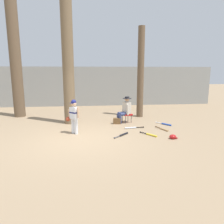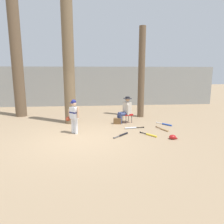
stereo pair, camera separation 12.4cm
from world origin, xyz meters
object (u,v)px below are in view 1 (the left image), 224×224
(young_ballplayer, at_px, (74,114))
(batting_helmet_red, at_px, (173,137))
(bat_blue_youth, at_px, (165,124))
(bat_aluminum_silver, at_px, (132,128))
(tree_behind_spectator, at_px, (141,76))
(tree_far_left, at_px, (16,65))
(seated_spectator, at_px, (125,109))
(handbag_beside_stool, at_px, (117,121))
(bat_black_composite, at_px, (123,135))
(tree_near_player, at_px, (68,70))
(bat_yellow_trainer, at_px, (150,135))
(folding_stool, at_px, (127,115))
(bat_wood_tan, at_px, (163,129))

(young_ballplayer, bearing_deg, batting_helmet_red, -16.19)
(bat_blue_youth, relative_size, bat_aluminum_silver, 0.80)
(tree_behind_spectator, height_order, tree_far_left, tree_far_left)
(seated_spectator, distance_m, bat_blue_youth, 1.91)
(handbag_beside_stool, relative_size, bat_aluminum_silver, 0.41)
(tree_far_left, height_order, bat_black_composite, tree_far_left)
(handbag_beside_stool, bearing_deg, tree_near_player, 169.69)
(bat_yellow_trainer, bearing_deg, tree_far_left, 145.33)
(bat_yellow_trainer, bearing_deg, seated_spectator, 105.95)
(folding_stool, bearing_deg, batting_helmet_red, -65.27)
(young_ballplayer, relative_size, folding_stool, 2.55)
(folding_stool, distance_m, bat_wood_tan, 1.91)
(bat_yellow_trainer, bearing_deg, bat_wood_tan, 42.71)
(tree_behind_spectator, distance_m, bat_aluminum_silver, 3.18)
(handbag_beside_stool, xyz_separation_m, bat_wood_tan, (1.72, -1.21, -0.10))
(bat_wood_tan, distance_m, bat_black_composite, 1.83)
(handbag_beside_stool, relative_size, bat_yellow_trainer, 0.53)
(tree_behind_spectator, relative_size, folding_stool, 9.00)
(bat_wood_tan, height_order, batting_helmet_red, batting_helmet_red)
(seated_spectator, distance_m, batting_helmet_red, 2.87)
(bat_blue_youth, bearing_deg, tree_behind_spectator, 111.08)
(tree_far_left, bearing_deg, handbag_beside_stool, -23.89)
(tree_behind_spectator, xyz_separation_m, bat_black_composite, (-1.41, -3.18, -2.04))
(tree_far_left, distance_m, bat_aluminum_silver, 6.68)
(tree_near_player, bearing_deg, folding_stool, -3.81)
(seated_spectator, distance_m, handbag_beside_stool, 0.67)
(tree_behind_spectator, bearing_deg, bat_aluminum_silver, -111.02)
(tree_behind_spectator, xyz_separation_m, handbag_beside_stool, (-1.38, -1.41, -1.95))
(handbag_beside_stool, bearing_deg, seated_spectator, 24.46)
(bat_blue_youth, xyz_separation_m, bat_aluminum_silver, (-1.58, -0.43, 0.00))
(bat_blue_youth, bearing_deg, bat_black_composite, -147.78)
(bat_aluminum_silver, distance_m, bat_yellow_trainer, 1.13)
(tree_behind_spectator, distance_m, folding_stool, 2.28)
(bat_yellow_trainer, bearing_deg, bat_black_composite, 173.33)
(tree_behind_spectator, bearing_deg, tree_far_left, 173.23)
(handbag_beside_stool, height_order, bat_yellow_trainer, handbag_beside_stool)
(tree_far_left, bearing_deg, batting_helmet_red, -34.57)
(handbag_beside_stool, distance_m, bat_black_composite, 1.77)
(handbag_beside_stool, height_order, bat_blue_youth, handbag_beside_stool)
(seated_spectator, bearing_deg, handbag_beside_stool, -155.54)
(young_ballplayer, height_order, handbag_beside_stool, young_ballplayer)
(tree_behind_spectator, xyz_separation_m, folding_stool, (-0.90, -1.20, -1.71))
(bat_yellow_trainer, bearing_deg, handbag_beside_stool, 117.47)
(folding_stool, xyz_separation_m, handbag_beside_stool, (-0.48, -0.21, -0.23))
(tree_far_left, distance_m, bat_wood_tan, 7.83)
(tree_behind_spectator, xyz_separation_m, young_ballplayer, (-3.20, -2.74, -1.33))
(young_ballplayer, xyz_separation_m, bat_wood_tan, (3.53, 0.12, -0.71))
(seated_spectator, bearing_deg, bat_blue_youth, -19.72)
(bat_black_composite, distance_m, bat_aluminum_silver, 1.05)
(folding_stool, height_order, handbag_beside_stool, folding_stool)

